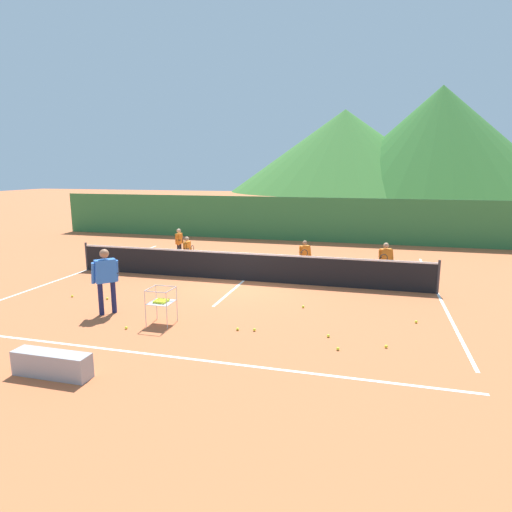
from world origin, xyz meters
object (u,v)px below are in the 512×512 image
object	(u,v)px
tennis_ball_7	(107,298)
tennis_ball_8	(238,329)
tennis_ball_3	(416,322)
tennis_ball_6	(386,346)
instructor	(106,275)
tennis_ball_1	(328,336)
student_3	(385,258)
courtside_bench	(52,364)
tennis_ball_10	(303,307)
student_2	(305,253)
ball_cart	(161,301)
tennis_ball_4	(101,290)
student_0	(179,241)
tennis_ball_9	(338,349)
student_1	(187,249)
tennis_ball_2	(72,296)
tennis_ball_0	(254,330)
tennis_ball_5	(126,328)
tennis_net	(244,266)

from	to	relation	value
tennis_ball_7	tennis_ball_8	xyz separation A→B (m)	(4.42, -1.38, 0.00)
tennis_ball_3	tennis_ball_6	world-z (taller)	same
instructor	tennis_ball_1	size ratio (longest dim) A/B	25.39
student_3	courtside_bench	xyz separation A→B (m)	(-6.02, -8.80, -0.56)
tennis_ball_10	courtside_bench	distance (m)	6.42
student_2	student_3	bearing A→B (deg)	-9.45
ball_cart	tennis_ball_4	distance (m)	3.87
student_0	ball_cart	size ratio (longest dim) A/B	1.43
student_0	tennis_ball_7	size ratio (longest dim) A/B	18.86
student_0	tennis_ball_7	distance (m)	6.11
instructor	tennis_ball_10	bearing A→B (deg)	20.18
tennis_ball_8	tennis_ball_9	bearing A→B (deg)	-12.96
ball_cart	tennis_ball_3	size ratio (longest dim) A/B	13.22
student_2	tennis_ball_10	xyz separation A→B (m)	(0.61, -4.10, -0.69)
tennis_ball_1	tennis_ball_4	size ratio (longest dim) A/B	1.00
instructor	student_1	distance (m)	5.50
student_3	tennis_ball_7	world-z (taller)	student_3
tennis_ball_1	tennis_ball_2	xyz separation A→B (m)	(-7.67, 1.19, 0.00)
tennis_ball_1	tennis_ball_8	xyz separation A→B (m)	(-2.11, -0.13, 0.00)
ball_cart	tennis_ball_10	world-z (taller)	ball_cart
ball_cart	tennis_ball_0	distance (m)	2.39
tennis_ball_5	courtside_bench	world-z (taller)	courtside_bench
student_1	tennis_ball_4	bearing A→B (deg)	-109.32
tennis_ball_2	tennis_ball_4	distance (m)	0.90
student_1	tennis_ball_8	bearing A→B (deg)	-56.60
student_1	student_2	distance (m)	4.45
tennis_ball_3	tennis_net	bearing A→B (deg)	151.30
student_1	ball_cart	distance (m)	6.13
student_2	tennis_ball_1	bearing A→B (deg)	-76.20
tennis_ball_5	tennis_ball_7	xyz separation A→B (m)	(-1.84, 1.99, 0.00)
student_2	tennis_ball_6	size ratio (longest dim) A/B	17.67
student_3	tennis_ball_1	size ratio (longest dim) A/B	19.40
student_3	tennis_ball_3	bearing A→B (deg)	-80.59
tennis_ball_5	tennis_ball_3	bearing A→B (deg)	18.39
tennis_ball_7	ball_cart	bearing A→B (deg)	-29.95
tennis_ball_5	tennis_ball_4	bearing A→B (deg)	133.03
ball_cart	tennis_ball_2	world-z (taller)	ball_cart
tennis_ball_7	tennis_ball_10	bearing A→B (deg)	7.16
tennis_ball_1	tennis_ball_5	world-z (taller)	same
tennis_ball_2	tennis_ball_9	size ratio (longest dim) A/B	1.00
tennis_ball_2	tennis_ball_5	bearing A→B (deg)	-32.90
tennis_ball_1	tennis_ball_10	world-z (taller)	same
ball_cart	tennis_ball_6	xyz separation A→B (m)	(5.28, -0.10, -0.54)
courtside_bench	ball_cart	bearing A→B (deg)	77.66
student_2	tennis_ball_4	world-z (taller)	student_2
tennis_ball_2	tennis_ball_6	bearing A→B (deg)	-9.42
ball_cart	tennis_ball_0	size ratio (longest dim) A/B	13.22
tennis_ball_1	tennis_ball_7	size ratio (longest dim) A/B	1.00
tennis_net	student_0	xyz separation A→B (m)	(-3.72, 2.90, 0.27)
tennis_ball_0	tennis_ball_5	distance (m)	3.05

